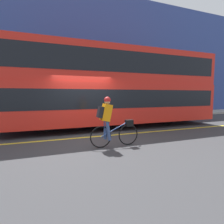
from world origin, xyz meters
name	(u,v)px	position (x,y,z in m)	size (l,w,h in m)	color
ground_plane	(87,137)	(0.00, 0.00, 0.00)	(80.00, 80.00, 0.00)	#38383A
road_center_line	(87,137)	(0.00, -0.02, 0.00)	(50.00, 0.14, 0.01)	yellow
sidewalk_curb	(70,118)	(0.00, 5.62, 0.07)	(60.00, 2.30, 0.14)	#A8A399
building_facade	(66,52)	(0.00, 6.92, 4.87)	(60.00, 0.30, 9.74)	#33478C
bus	(115,85)	(1.90, 1.73, 2.22)	(11.12, 2.54, 4.01)	black
cyclist_on_bike	(110,120)	(0.45, -1.56, 0.89)	(1.69, 0.32, 1.65)	black
trash_bin	(161,108)	(7.60, 5.50, 0.62)	(0.50, 0.50, 0.95)	#194C23
street_sign_post	(35,97)	(-2.19, 5.49, 1.54)	(0.36, 0.09, 2.51)	#59595B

